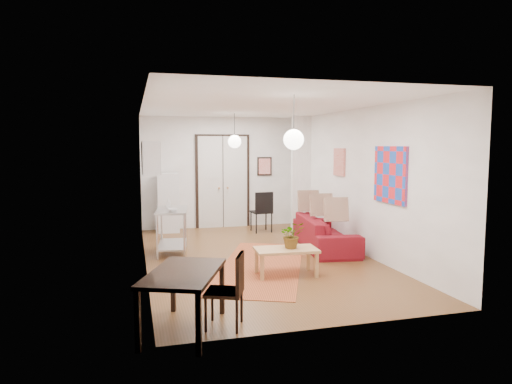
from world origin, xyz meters
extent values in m
plane|color=brown|center=(0.00, 0.00, 0.00)|extent=(7.00, 7.00, 0.00)
cube|color=white|center=(0.00, 0.00, 2.90)|extent=(4.20, 7.00, 0.02)
cube|color=white|center=(0.00, 3.50, 1.45)|extent=(4.20, 0.02, 2.90)
cube|color=white|center=(0.00, -3.50, 1.45)|extent=(4.20, 0.02, 2.90)
cube|color=white|center=(-2.10, 0.00, 1.45)|extent=(0.02, 7.00, 2.90)
cube|color=white|center=(2.10, 0.00, 1.45)|extent=(0.02, 7.00, 2.90)
cube|color=silver|center=(0.00, 3.46, 1.20)|extent=(1.44, 0.06, 2.50)
cube|color=white|center=(1.85, 2.55, 1.45)|extent=(0.50, 0.10, 2.90)
cube|color=silver|center=(-1.92, 1.50, 1.90)|extent=(0.35, 1.00, 0.70)
cube|color=red|center=(2.08, -1.25, 1.65)|extent=(0.05, 1.00, 1.00)
cube|color=beige|center=(2.08, 0.80, 1.80)|extent=(0.05, 0.50, 0.60)
cube|color=red|center=(1.15, 3.47, 1.60)|extent=(0.40, 0.03, 0.50)
cube|color=#9A5E40|center=(-2.07, 2.00, 1.95)|extent=(0.03, 0.44, 0.54)
sphere|color=white|center=(0.00, 2.00, 2.25)|extent=(0.30, 0.30, 0.30)
cylinder|color=black|center=(0.00, 2.00, 2.65)|extent=(0.01, 0.01, 0.50)
sphere|color=white|center=(0.00, -2.00, 2.25)|extent=(0.30, 0.30, 0.30)
cylinder|color=black|center=(0.00, -2.00, 2.65)|extent=(0.01, 0.01, 0.50)
cube|color=#B3552C|center=(-0.09, -0.61, 0.00)|extent=(2.70, 3.94, 0.01)
imported|color=maroon|center=(1.58, 0.39, 0.34)|extent=(2.40, 1.21, 0.67)
cube|color=tan|center=(0.14, -1.28, 0.43)|extent=(1.06, 0.64, 0.05)
cube|color=tan|center=(-0.31, -1.51, 0.21)|extent=(0.06, 0.06, 0.41)
cube|color=tan|center=(0.60, -1.51, 0.21)|extent=(0.06, 0.06, 0.41)
cube|color=tan|center=(-0.31, -1.05, 0.21)|extent=(0.06, 0.06, 0.41)
cube|color=tan|center=(0.60, -1.05, 0.21)|extent=(0.06, 0.06, 0.41)
imported|color=#306B30|center=(0.24, -1.28, 0.68)|extent=(0.42, 0.37, 0.45)
cube|color=#AFB2B4|center=(-1.56, 0.81, 0.88)|extent=(0.74, 1.24, 0.04)
cube|color=#AFB2B4|center=(-1.56, 0.81, 0.18)|extent=(0.69, 1.19, 0.03)
cylinder|color=#AFB2B4|center=(-1.81, 0.27, 0.44)|extent=(0.04, 0.04, 0.88)
cylinder|color=#AFB2B4|center=(-1.30, 0.27, 0.44)|extent=(0.04, 0.04, 0.88)
cylinder|color=#AFB2B4|center=(-1.81, 1.36, 0.44)|extent=(0.04, 0.04, 0.88)
cylinder|color=#AFB2B4|center=(-1.30, 1.36, 0.44)|extent=(0.04, 0.04, 0.88)
imported|color=beige|center=(-1.56, 0.51, 0.92)|extent=(0.24, 0.24, 0.05)
imported|color=teal|center=(-1.61, 1.06, 0.99)|extent=(0.09, 0.10, 0.19)
cube|color=silver|center=(-1.45, 3.15, 0.74)|extent=(0.54, 0.54, 1.48)
cube|color=black|center=(-1.75, -3.15, 0.70)|extent=(1.18, 1.49, 0.05)
cube|color=black|center=(-2.08, -3.75, 0.33)|extent=(0.07, 0.07, 0.67)
cube|color=black|center=(-1.42, -3.75, 0.33)|extent=(0.07, 0.07, 0.67)
cube|color=black|center=(-2.08, -2.55, 0.33)|extent=(0.07, 0.07, 0.67)
cube|color=black|center=(-1.42, -2.55, 0.33)|extent=(0.07, 0.07, 0.67)
cube|color=#361D11|center=(-1.28, -3.15, 0.43)|extent=(0.55, 0.54, 0.04)
cube|color=#361D11|center=(-1.28, -2.96, 0.67)|extent=(0.19, 0.39, 0.45)
cylinder|color=#361D11|center=(-1.45, -3.33, 0.21)|extent=(0.03, 0.03, 0.43)
cylinder|color=#361D11|center=(-1.10, -3.33, 0.21)|extent=(0.03, 0.03, 0.43)
cylinder|color=#361D11|center=(-1.45, -2.97, 0.21)|extent=(0.03, 0.03, 0.43)
cylinder|color=#361D11|center=(-1.10, -2.97, 0.21)|extent=(0.03, 0.03, 0.43)
cube|color=#361D11|center=(-1.28, -3.15, 0.43)|extent=(0.55, 0.54, 0.04)
cube|color=#361D11|center=(-1.28, -2.96, 0.67)|extent=(0.19, 0.39, 0.45)
cylinder|color=#361D11|center=(-1.45, -3.33, 0.21)|extent=(0.03, 0.03, 0.43)
cylinder|color=#361D11|center=(-1.10, -3.33, 0.21)|extent=(0.03, 0.03, 0.43)
cylinder|color=#361D11|center=(-1.45, -2.97, 0.21)|extent=(0.03, 0.03, 0.43)
cylinder|color=#361D11|center=(-1.10, -2.97, 0.21)|extent=(0.03, 0.03, 0.43)
cube|color=black|center=(0.80, 2.56, 0.50)|extent=(0.50, 0.50, 0.04)
cube|color=black|center=(0.80, 2.77, 0.77)|extent=(0.47, 0.07, 0.50)
cylinder|color=black|center=(0.60, 2.35, 0.25)|extent=(0.03, 0.03, 0.50)
cylinder|color=black|center=(1.00, 2.35, 0.25)|extent=(0.03, 0.03, 0.50)
cylinder|color=black|center=(0.60, 2.76, 0.25)|extent=(0.03, 0.03, 0.50)
cylinder|color=black|center=(1.00, 2.76, 0.25)|extent=(0.03, 0.03, 0.50)
camera|label=1|loc=(-2.29, -8.34, 2.17)|focal=32.00mm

